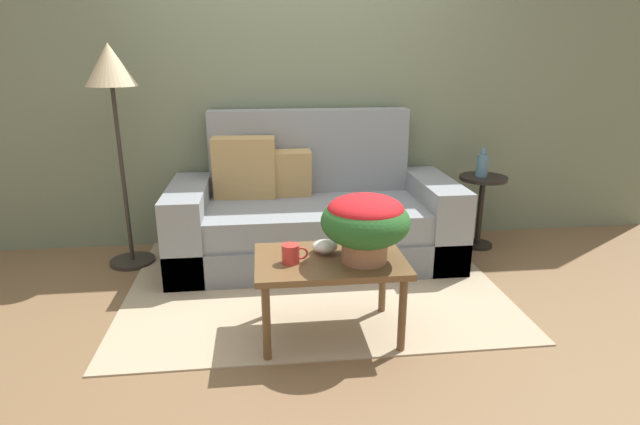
{
  "coord_description": "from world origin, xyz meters",
  "views": [
    {
      "loc": [
        -0.33,
        -3.08,
        1.54
      ],
      "look_at": [
        0.03,
        0.03,
        0.56
      ],
      "focal_mm": 28.61,
      "sensor_mm": 36.0,
      "label": 1
    }
  ],
  "objects_px": {
    "floor_lamp": "(112,86)",
    "couch": "(312,217)",
    "coffee_mug": "(291,254)",
    "snack_bowl": "(325,246)",
    "coffee_table": "(330,268)",
    "table_vase": "(482,165)",
    "side_table": "(481,199)",
    "potted_plant": "(365,221)"
  },
  "relations": [
    {
      "from": "coffee_table",
      "to": "coffee_mug",
      "type": "distance_m",
      "value": 0.24
    },
    {
      "from": "couch",
      "to": "potted_plant",
      "type": "distance_m",
      "value": 1.28
    },
    {
      "from": "potted_plant",
      "to": "coffee_table",
      "type": "bearing_deg",
      "value": 161.56
    },
    {
      "from": "coffee_table",
      "to": "snack_bowl",
      "type": "xyz_separation_m",
      "value": [
        -0.02,
        0.08,
        0.1
      ]
    },
    {
      "from": "snack_bowl",
      "to": "potted_plant",
      "type": "bearing_deg",
      "value": -35.53
    },
    {
      "from": "snack_bowl",
      "to": "coffee_mug",
      "type": "bearing_deg",
      "value": -148.14
    },
    {
      "from": "side_table",
      "to": "potted_plant",
      "type": "distance_m",
      "value": 1.82
    },
    {
      "from": "coffee_table",
      "to": "side_table",
      "type": "height_order",
      "value": "side_table"
    },
    {
      "from": "side_table",
      "to": "table_vase",
      "type": "height_order",
      "value": "table_vase"
    },
    {
      "from": "coffee_table",
      "to": "snack_bowl",
      "type": "distance_m",
      "value": 0.13
    },
    {
      "from": "floor_lamp",
      "to": "table_vase",
      "type": "height_order",
      "value": "floor_lamp"
    },
    {
      "from": "coffee_table",
      "to": "coffee_mug",
      "type": "bearing_deg",
      "value": -169.38
    },
    {
      "from": "coffee_mug",
      "to": "side_table",
      "type": "bearing_deg",
      "value": 38.2
    },
    {
      "from": "potted_plant",
      "to": "coffee_mug",
      "type": "xyz_separation_m",
      "value": [
        -0.39,
        0.02,
        -0.18
      ]
    },
    {
      "from": "coffee_table",
      "to": "coffee_mug",
      "type": "relative_size",
      "value": 5.83
    },
    {
      "from": "coffee_table",
      "to": "snack_bowl",
      "type": "relative_size",
      "value": 5.66
    },
    {
      "from": "couch",
      "to": "coffee_table",
      "type": "bearing_deg",
      "value": -90.79
    },
    {
      "from": "couch",
      "to": "coffee_mug",
      "type": "relative_size",
      "value": 15.18
    },
    {
      "from": "coffee_mug",
      "to": "snack_bowl",
      "type": "distance_m",
      "value": 0.23
    },
    {
      "from": "coffee_table",
      "to": "potted_plant",
      "type": "bearing_deg",
      "value": -18.44
    },
    {
      "from": "coffee_table",
      "to": "floor_lamp",
      "type": "xyz_separation_m",
      "value": [
        -1.36,
        1.2,
        0.91
      ]
    },
    {
      "from": "side_table",
      "to": "potted_plant",
      "type": "bearing_deg",
      "value": -133.52
    },
    {
      "from": "floor_lamp",
      "to": "couch",
      "type": "bearing_deg",
      "value": -1.74
    },
    {
      "from": "side_table",
      "to": "coffee_mug",
      "type": "bearing_deg",
      "value": -141.8
    },
    {
      "from": "coffee_table",
      "to": "potted_plant",
      "type": "height_order",
      "value": "potted_plant"
    },
    {
      "from": "couch",
      "to": "side_table",
      "type": "height_order",
      "value": "couch"
    },
    {
      "from": "coffee_table",
      "to": "snack_bowl",
      "type": "height_order",
      "value": "snack_bowl"
    },
    {
      "from": "floor_lamp",
      "to": "coffee_mug",
      "type": "bearing_deg",
      "value": -47.25
    },
    {
      "from": "potted_plant",
      "to": "coffee_mug",
      "type": "height_order",
      "value": "potted_plant"
    },
    {
      "from": "floor_lamp",
      "to": "snack_bowl",
      "type": "relative_size",
      "value": 11.12
    },
    {
      "from": "couch",
      "to": "table_vase",
      "type": "distance_m",
      "value": 1.43
    },
    {
      "from": "coffee_table",
      "to": "table_vase",
      "type": "bearing_deg",
      "value": 41.66
    },
    {
      "from": "couch",
      "to": "coffee_table",
      "type": "relative_size",
      "value": 2.6
    },
    {
      "from": "side_table",
      "to": "table_vase",
      "type": "xyz_separation_m",
      "value": [
        -0.02,
        0.0,
        0.28
      ]
    },
    {
      "from": "couch",
      "to": "table_vase",
      "type": "bearing_deg",
      "value": 3.36
    },
    {
      "from": "floor_lamp",
      "to": "coffee_mug",
      "type": "height_order",
      "value": "floor_lamp"
    },
    {
      "from": "coffee_table",
      "to": "table_vase",
      "type": "relative_size",
      "value": 3.51
    },
    {
      "from": "coffee_mug",
      "to": "table_vase",
      "type": "bearing_deg",
      "value": 38.53
    },
    {
      "from": "potted_plant",
      "to": "coffee_mug",
      "type": "distance_m",
      "value": 0.43
    },
    {
      "from": "side_table",
      "to": "floor_lamp",
      "type": "bearing_deg",
      "value": -179.21
    },
    {
      "from": "couch",
      "to": "side_table",
      "type": "xyz_separation_m",
      "value": [
        1.4,
        0.08,
        0.08
      ]
    },
    {
      "from": "couch",
      "to": "table_vase",
      "type": "relative_size",
      "value": 9.13
    }
  ]
}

